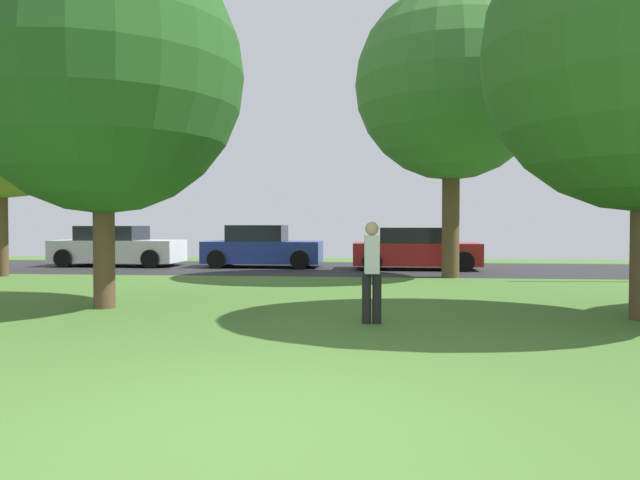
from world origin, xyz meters
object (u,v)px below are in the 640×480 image
at_px(parked_car_white, 117,247).
at_px(parked_car_blue, 262,248).
at_px(maple_tree_far, 1,104).
at_px(person_bystander, 372,268).
at_px(birch_tree_lone, 102,73).
at_px(parked_car_red, 415,250).
at_px(oak_tree_left, 452,84).

distance_m(parked_car_white, parked_car_blue, 5.29).
height_order(maple_tree_far, person_bystander, maple_tree_far).
xyz_separation_m(birch_tree_lone, parked_car_red, (6.13, 9.72, -3.61)).
distance_m(birch_tree_lone, parked_car_blue, 10.86).
relative_size(oak_tree_left, parked_car_blue, 2.01).
bearing_deg(parked_car_red, parked_car_blue, 174.73).
bearing_deg(maple_tree_far, parked_car_blue, 32.35).
xyz_separation_m(maple_tree_far, person_bystander, (10.82, -7.09, -4.13)).
distance_m(parked_car_blue, parked_car_red, 5.31).
relative_size(maple_tree_far, parked_car_red, 1.86).
bearing_deg(parked_car_red, maple_tree_far, -162.49).
relative_size(parked_car_white, parked_car_blue, 1.10).
distance_m(maple_tree_far, parked_car_white, 6.27).
height_order(birch_tree_lone, maple_tree_far, maple_tree_far).
bearing_deg(parked_car_white, parked_car_red, -2.60).
bearing_deg(person_bystander, maple_tree_far, 52.34).
xyz_separation_m(birch_tree_lone, parked_car_blue, (0.84, 10.21, -3.58)).
bearing_deg(maple_tree_far, person_bystander, -33.24).
distance_m(birch_tree_lone, parked_car_red, 12.05).
relative_size(birch_tree_lone, parked_car_red, 1.64).
relative_size(birch_tree_lone, maple_tree_far, 0.88).
height_order(birch_tree_lone, parked_car_red, birch_tree_lone).
distance_m(oak_tree_left, parked_car_blue, 8.49).
bearing_deg(birch_tree_lone, oak_tree_left, 44.39).
height_order(maple_tree_far, parked_car_white, maple_tree_far).
relative_size(oak_tree_left, person_bystander, 5.22).
bearing_deg(person_bystander, oak_tree_left, -19.08).
bearing_deg(parked_car_white, birch_tree_lone, -66.44).
xyz_separation_m(maple_tree_far, parked_car_blue, (6.78, 4.30, -4.31)).
distance_m(birch_tree_lone, parked_car_white, 11.70).
relative_size(maple_tree_far, oak_tree_left, 0.94).
relative_size(parked_car_blue, parked_car_red, 0.98).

